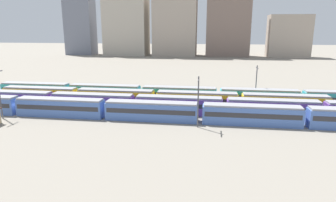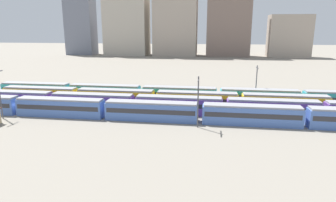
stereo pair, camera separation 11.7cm
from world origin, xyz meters
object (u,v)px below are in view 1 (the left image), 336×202
object	(u,v)px
train_track_0	(151,111)
train_track_1	(179,105)
catenary_pole_0	(198,99)
train_track_2	(155,98)
train_track_3	(218,95)
catenary_pole_1	(256,81)

from	to	relation	value
train_track_0	train_track_1	bearing A→B (deg)	47.50
train_track_0	catenary_pole_0	distance (m)	10.15
train_track_1	catenary_pole_0	xyz separation A→B (m)	(4.35, -8.20, 3.30)
train_track_1	train_track_2	world-z (taller)	same
train_track_1	train_track_3	size ratio (longest dim) A/B	0.83
catenary_pole_0	catenary_pole_1	xyz separation A→B (m)	(13.09, 21.85, -0.23)
train_track_1	catenary_pole_0	size ratio (longest dim) A/B	10.02
train_track_1	train_track_2	bearing A→B (deg)	138.85
train_track_2	catenary_pole_0	xyz separation A→B (m)	(10.30, -13.40, 3.30)
catenary_pole_1	train_track_2	bearing A→B (deg)	-160.15
train_track_0	train_track_3	size ratio (longest dim) A/B	0.83
train_track_2	train_track_3	xyz separation A→B (m)	(14.34, 5.20, 0.00)
train_track_3	train_track_0	bearing A→B (deg)	-130.13
train_track_0	catenary_pole_0	size ratio (longest dim) A/B	10.02
train_track_0	catenary_pole_1	xyz separation A→B (m)	(22.21, 18.84, 3.07)
train_track_0	catenary_pole_0	xyz separation A→B (m)	(9.12, -3.00, 3.30)
train_track_3	catenary_pole_0	bearing A→B (deg)	-102.23
train_track_3	catenary_pole_1	bearing A→B (deg)	19.71
train_track_1	catenary_pole_0	distance (m)	9.86
train_track_0	train_track_1	world-z (taller)	same
train_track_0	train_track_3	xyz separation A→B (m)	(13.15, 15.60, 0.00)
train_track_2	catenary_pole_0	world-z (taller)	catenary_pole_0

